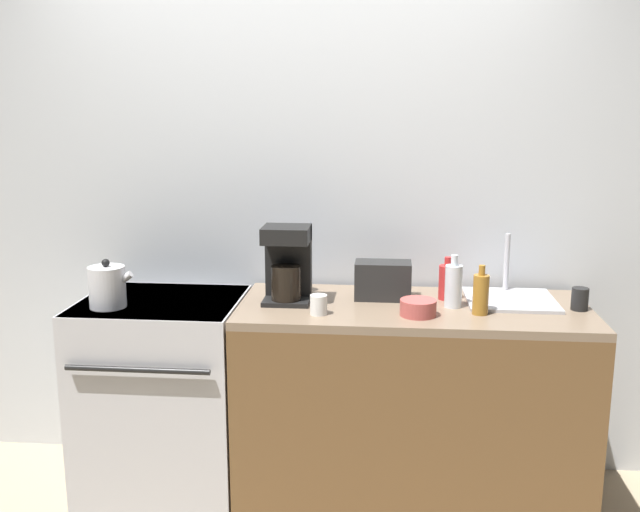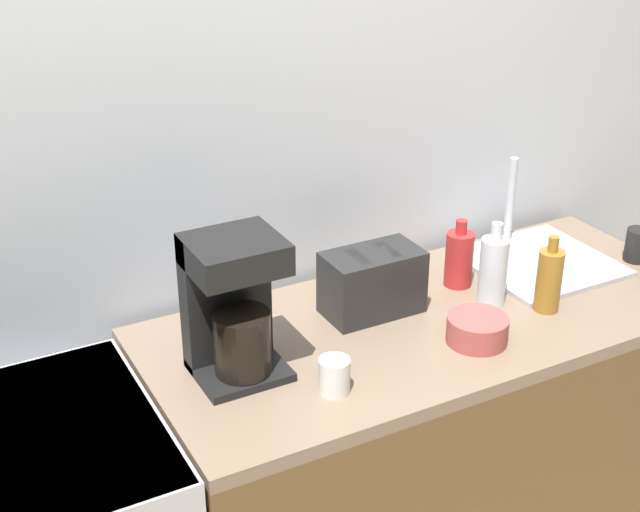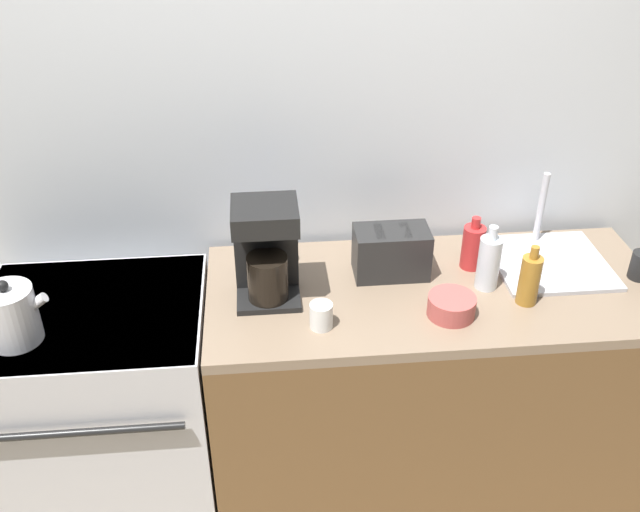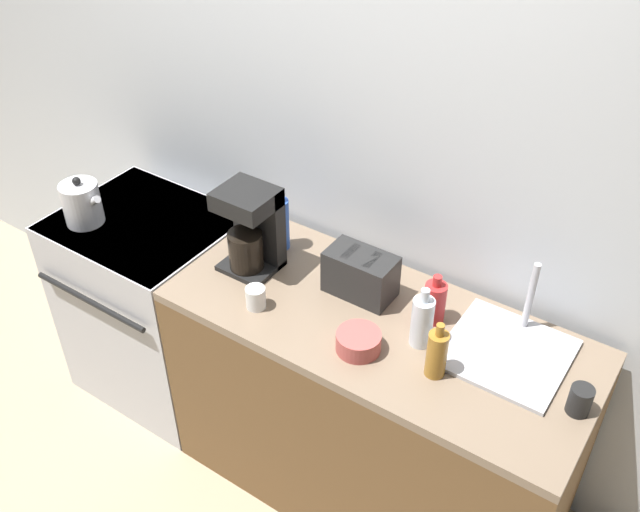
% 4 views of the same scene
% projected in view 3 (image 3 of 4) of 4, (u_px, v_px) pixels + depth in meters
% --- Properties ---
extents(wall_back, '(8.00, 0.05, 2.60)m').
position_uv_depth(wall_back, '(265.00, 145.00, 2.46)').
color(wall_back, silver).
rests_on(wall_back, ground_plane).
extents(stove, '(0.72, 0.65, 0.93)m').
position_uv_depth(stove, '(111.00, 413.00, 2.51)').
color(stove, '#B7B7BC').
rests_on(stove, ground_plane).
extents(counter_block, '(1.52, 0.66, 0.93)m').
position_uv_depth(counter_block, '(424.00, 391.00, 2.63)').
color(counter_block, brown).
rests_on(counter_block, ground_plane).
extents(kettle, '(0.20, 0.16, 0.21)m').
position_uv_depth(kettle, '(11.00, 315.00, 2.10)').
color(kettle, silver).
rests_on(kettle, stove).
extents(toaster, '(0.25, 0.14, 0.17)m').
position_uv_depth(toaster, '(391.00, 252.00, 2.40)').
color(toaster, black).
rests_on(toaster, counter_block).
extents(coffee_maker, '(0.20, 0.19, 0.34)m').
position_uv_depth(coffee_maker, '(266.00, 249.00, 2.25)').
color(coffee_maker, black).
rests_on(coffee_maker, counter_block).
extents(sink_tray, '(0.39, 0.38, 0.28)m').
position_uv_depth(sink_tray, '(549.00, 259.00, 2.50)').
color(sink_tray, '#B7B7BC').
rests_on(sink_tray, counter_block).
extents(bottle_clear, '(0.07, 0.07, 0.23)m').
position_uv_depth(bottle_clear, '(489.00, 262.00, 2.33)').
color(bottle_clear, silver).
rests_on(bottle_clear, counter_block).
extents(bottle_blue, '(0.08, 0.08, 0.27)m').
position_uv_depth(bottle_blue, '(269.00, 241.00, 2.41)').
color(bottle_blue, '#2D56B7').
rests_on(bottle_blue, counter_block).
extents(bottle_amber, '(0.07, 0.07, 0.21)m').
position_uv_depth(bottle_amber, '(530.00, 279.00, 2.26)').
color(bottle_amber, '#9E6B23').
rests_on(bottle_amber, counter_block).
extents(bottle_red, '(0.08, 0.08, 0.19)m').
position_uv_depth(bottle_red, '(473.00, 246.00, 2.44)').
color(bottle_red, '#B72828').
rests_on(bottle_red, counter_block).
extents(cup_white, '(0.07, 0.07, 0.08)m').
position_uv_depth(cup_white, '(321.00, 316.00, 2.18)').
color(cup_white, white).
rests_on(cup_white, counter_block).
extents(bowl, '(0.15, 0.15, 0.07)m').
position_uv_depth(bowl, '(451.00, 306.00, 2.23)').
color(bowl, '#B24C47').
rests_on(bowl, counter_block).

